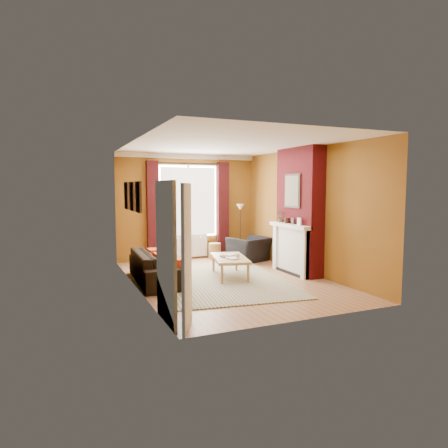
{
  "coord_description": "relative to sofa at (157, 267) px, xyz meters",
  "views": [
    {
      "loc": [
        -3.3,
        -7.51,
        1.94
      ],
      "look_at": [
        0.0,
        0.25,
        1.15
      ],
      "focal_mm": 32.0,
      "sensor_mm": 36.0,
      "label": 1
    }
  ],
  "objects": [
    {
      "name": "ground",
      "position": [
        1.42,
        -0.41,
        -0.31
      ],
      "size": [
        5.5,
        5.5,
        0.0
      ],
      "primitive_type": "plane",
      "color": "#8C6040",
      "rests_on": "ground"
    },
    {
      "name": "room_walls",
      "position": [
        2.05,
        -0.14,
        1.07
      ],
      "size": [
        3.82,
        5.54,
        2.83
      ],
      "color": "brown",
      "rests_on": "ground"
    },
    {
      "name": "striped_rug",
      "position": [
        1.19,
        -0.46,
        -0.3
      ],
      "size": [
        2.99,
        3.85,
        0.02
      ],
      "rotation": [
        0.0,
        0.0,
        -0.12
      ],
      "color": "#356493",
      "rests_on": "ground"
    },
    {
      "name": "sofa",
      "position": [
        0.0,
        0.0,
        0.0
      ],
      "size": [
        0.92,
        2.17,
        0.63
      ],
      "primitive_type": "imported",
      "rotation": [
        0.0,
        0.0,
        1.53
      ],
      "color": "black",
      "rests_on": "ground"
    },
    {
      "name": "armchair",
      "position": [
        2.77,
        1.3,
        -0.0
      ],
      "size": [
        1.19,
        1.12,
        0.62
      ],
      "primitive_type": "imported",
      "rotation": [
        0.0,
        0.0,
        3.49
      ],
      "color": "black",
      "rests_on": "ground"
    },
    {
      "name": "coffee_table",
      "position": [
        1.53,
        -0.23,
        0.08
      ],
      "size": [
        0.96,
        1.45,
        0.44
      ],
      "rotation": [
        0.0,
        0.0,
        -0.23
      ],
      "color": "tan",
      "rests_on": "ground"
    },
    {
      "name": "wicker_stool",
      "position": [
        2.06,
        1.99,
        -0.1
      ],
      "size": [
        0.44,
        0.44,
        0.42
      ],
      "rotation": [
        0.0,
        0.0,
        0.4
      ],
      "color": "olive",
      "rests_on": "ground"
    },
    {
      "name": "floor_lamp",
      "position": [
        2.77,
        1.88,
        0.85
      ],
      "size": [
        0.24,
        0.24,
        1.47
      ],
      "rotation": [
        0.0,
        0.0,
        -0.1
      ],
      "color": "black",
      "rests_on": "ground"
    },
    {
      "name": "book_a",
      "position": [
        1.38,
        -0.47,
        0.14
      ],
      "size": [
        0.21,
        0.27,
        0.02
      ],
      "primitive_type": "imported",
      "rotation": [
        0.0,
        0.0,
        0.14
      ],
      "color": "#999999",
      "rests_on": "coffee_table"
    },
    {
      "name": "book_b",
      "position": [
        1.56,
        0.05,
        0.14
      ],
      "size": [
        0.35,
        0.33,
        0.02
      ],
      "primitive_type": "imported",
      "rotation": [
        0.0,
        0.0,
        -1.0
      ],
      "color": "#999999",
      "rests_on": "coffee_table"
    },
    {
      "name": "mug",
      "position": [
        1.6,
        -0.47,
        0.18
      ],
      "size": [
        0.14,
        0.14,
        0.09
      ],
      "primitive_type": "imported",
      "rotation": [
        0.0,
        0.0,
        -0.53
      ],
      "color": "#999999",
      "rests_on": "coffee_table"
    },
    {
      "name": "tv_remote",
      "position": [
        1.37,
        -0.19,
        0.14
      ],
      "size": [
        0.06,
        0.18,
        0.02
      ],
      "rotation": [
        0.0,
        0.0,
        0.04
      ],
      "color": "#242427",
      "rests_on": "coffee_table"
    }
  ]
}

